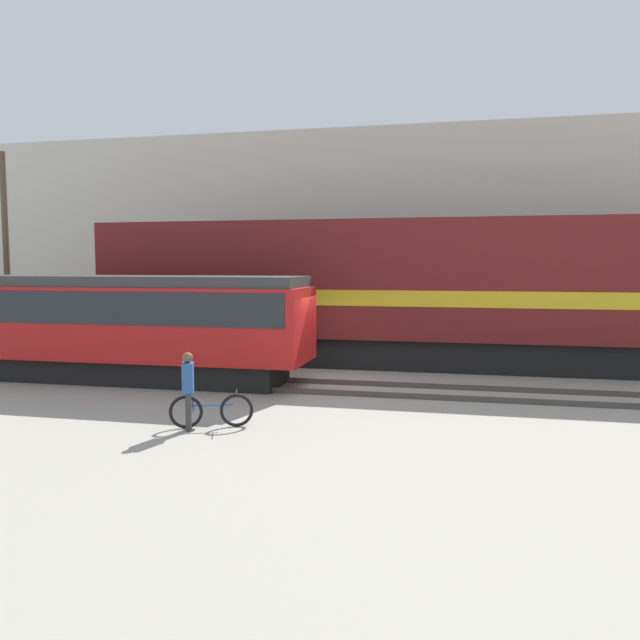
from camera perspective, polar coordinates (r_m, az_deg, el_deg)
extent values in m
plane|color=#9E998C|center=(17.89, -1.36, -5.81)|extent=(120.00, 120.00, 0.00)
cube|color=#47423D|center=(16.53, -2.55, -6.48)|extent=(60.00, 0.07, 0.14)
cube|color=#47423D|center=(17.90, -1.35, -5.58)|extent=(60.00, 0.07, 0.14)
cube|color=#47423D|center=(20.83, 0.68, -4.06)|extent=(60.00, 0.07, 0.14)
cube|color=#47423D|center=(22.22, 1.45, -3.48)|extent=(60.00, 0.07, 0.14)
cube|color=beige|center=(29.53, 4.36, 7.36)|extent=(46.01, 6.00, 9.11)
cube|color=black|center=(21.08, 8.93, -2.83)|extent=(20.15, 2.55, 1.00)
cube|color=maroon|center=(20.88, 9.02, 3.72)|extent=(21.90, 3.00, 3.81)
cube|color=gold|center=(20.90, 9.00, 2.16)|extent=(21.46, 3.04, 0.50)
cube|color=black|center=(19.55, -19.37, -4.13)|extent=(10.98, 2.00, 0.70)
cube|color=red|center=(19.38, -19.49, -0.09)|extent=(12.48, 2.50, 2.06)
cube|color=#1E2328|center=(19.35, -19.53, 1.32)|extent=(11.98, 2.54, 0.90)
cube|color=#333333|center=(19.32, -19.59, 3.39)|extent=(12.23, 2.38, 0.30)
torus|color=black|center=(13.27, -7.63, -8.19)|extent=(0.68, 0.31, 0.70)
torus|color=black|center=(13.31, -12.16, -8.22)|extent=(0.68, 0.31, 0.70)
cylinder|color=#1E4C99|center=(13.25, -9.91, -7.69)|extent=(0.84, 0.34, 0.04)
cylinder|color=#1E4C99|center=(13.26, -11.52, -7.55)|extent=(0.03, 0.03, 0.31)
cylinder|color=#262626|center=(13.18, -7.65, -6.50)|extent=(0.18, 0.42, 0.02)
cylinder|color=#333333|center=(13.23, -11.91, -8.08)|extent=(0.11, 0.11, 0.79)
cylinder|color=#333333|center=(13.08, -11.96, -8.24)|extent=(0.11, 0.11, 0.79)
cube|color=#264C8C|center=(13.01, -11.99, -5.16)|extent=(0.33, 0.41, 0.61)
sphere|color=brown|center=(12.95, -12.03, -3.37)|extent=(0.21, 0.21, 0.21)
cylinder|color=#4C3D2D|center=(24.00, -26.73, 5.06)|extent=(0.21, 0.21, 7.19)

